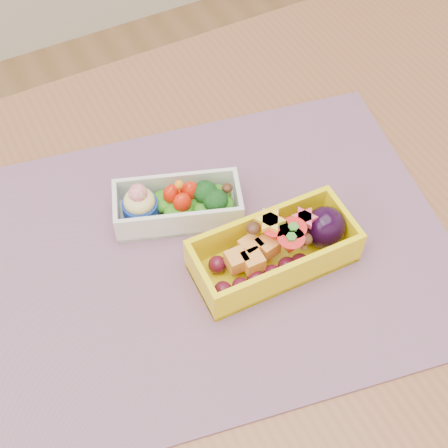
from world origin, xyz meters
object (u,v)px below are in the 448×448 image
table (207,324)px  bento_yellow (277,249)px  placemat (220,250)px  bento_white (177,204)px

table → bento_yellow: bento_yellow is taller
table → placemat: placemat is taller
placemat → bento_yellow: (0.05, -0.04, 0.03)m
bento_white → bento_yellow: same height
placemat → bento_white: (-0.02, 0.07, 0.02)m
table → bento_yellow: (0.08, -0.01, 0.13)m
placemat → bento_white: size_ratio=3.25×
table → bento_white: bearing=82.6°
placemat → bento_yellow: 0.07m
table → placemat: size_ratio=2.30×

